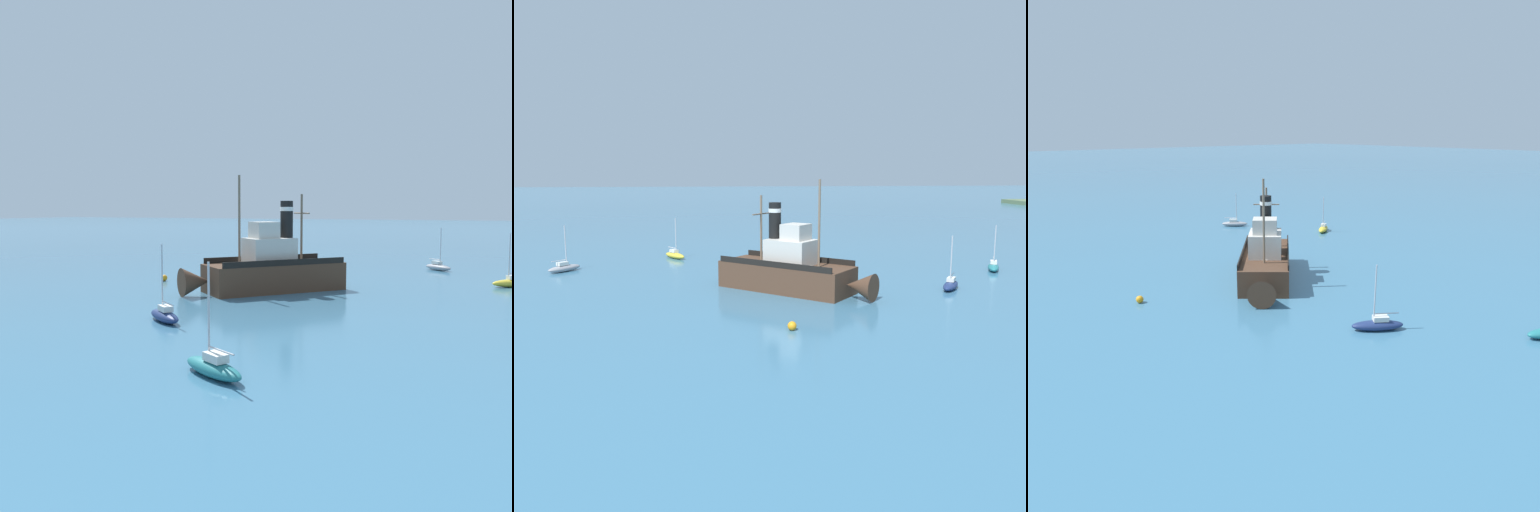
% 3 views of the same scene
% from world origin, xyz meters
% --- Properties ---
extents(ground_plane, '(600.00, 600.00, 0.00)m').
position_xyz_m(ground_plane, '(0.00, 0.00, 0.00)').
color(ground_plane, teal).
extents(old_tugboat, '(11.90, 13.16, 9.90)m').
position_xyz_m(old_tugboat, '(-0.11, -0.37, 1.83)').
color(old_tugboat, '#4C3323').
rests_on(old_tugboat, ground).
extents(sailboat_yellow, '(3.74, 3.09, 4.90)m').
position_xyz_m(sailboat_yellow, '(-19.40, -11.78, 0.43)').
color(sailboat_yellow, gold).
rests_on(sailboat_yellow, ground).
extents(sailboat_teal, '(3.88, 2.71, 4.90)m').
position_xyz_m(sailboat_teal, '(-7.34, 22.59, 0.43)').
color(sailboat_teal, '#23757A').
rests_on(sailboat_teal, ground).
extents(sailboat_grey, '(3.59, 3.33, 4.90)m').
position_xyz_m(sailboat_grey, '(-11.90, -22.92, 0.43)').
color(sailboat_grey, gray).
rests_on(sailboat_grey, ground).
extents(sailboat_navy, '(3.74, 3.08, 4.90)m').
position_xyz_m(sailboat_navy, '(0.89, 13.99, 0.43)').
color(sailboat_navy, navy).
rests_on(sailboat_navy, ground).
extents(mooring_buoy, '(0.61, 0.61, 0.61)m').
position_xyz_m(mooring_buoy, '(11.79, -2.19, 0.31)').
color(mooring_buoy, orange).
rests_on(mooring_buoy, ground).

